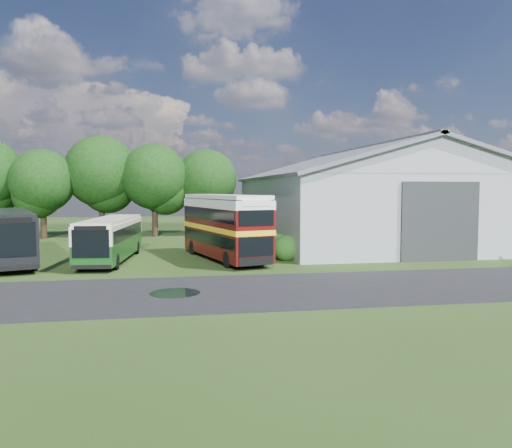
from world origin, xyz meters
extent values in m
plane|color=#1D3310|center=(0.00, 0.00, 0.00)|extent=(120.00, 120.00, 0.00)
cube|color=black|center=(3.00, -3.00, 0.00)|extent=(60.00, 8.00, 0.02)
cylinder|color=black|center=(-1.50, -3.00, 0.00)|extent=(2.20, 2.20, 0.01)
cube|color=gray|center=(15.00, 16.00, 2.75)|extent=(18.00, 24.00, 5.50)
cube|color=#2D3033|center=(15.00, 3.92, 2.50)|extent=(5.20, 0.18, 5.00)
cylinder|color=black|center=(-13.00, 23.50, 1.53)|extent=(0.56, 0.56, 3.06)
sphere|color=black|center=(-13.00, 23.50, 5.27)|extent=(5.78, 5.78, 5.78)
cylinder|color=black|center=(-8.00, 24.80, 1.80)|extent=(0.56, 0.56, 3.60)
sphere|color=black|center=(-8.00, 24.80, 6.20)|extent=(6.80, 6.80, 6.80)
cylinder|color=black|center=(-3.00, 23.80, 1.66)|extent=(0.56, 0.56, 3.31)
sphere|color=black|center=(-3.00, 23.80, 5.70)|extent=(6.26, 6.26, 6.26)
cylinder|color=black|center=(2.00, 24.60, 1.58)|extent=(0.56, 0.56, 3.17)
sphere|color=black|center=(2.00, 24.60, 5.46)|extent=(5.98, 5.98, 5.98)
sphere|color=#194714|center=(5.60, 6.00, 0.00)|extent=(1.70, 1.70, 1.70)
sphere|color=#194714|center=(5.60, 8.00, 0.00)|extent=(1.60, 1.60, 1.60)
cube|color=#103D12|center=(-5.30, 7.52, 1.49)|extent=(3.30, 9.99, 2.44)
cube|color=#420909|center=(1.80, 7.03, 2.23)|extent=(4.87, 10.01, 3.88)
cube|color=black|center=(-11.51, 7.98, 1.76)|extent=(6.23, 11.86, 2.89)
camera|label=1|loc=(-1.75, -24.69, 4.52)|focal=35.00mm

